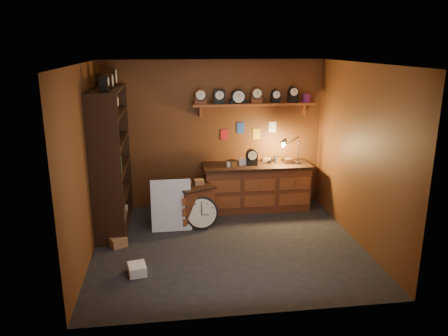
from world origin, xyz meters
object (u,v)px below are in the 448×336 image
shelving_unit (109,154)px  workbench (256,184)px  low_cabinet (195,203)px  big_round_clock (202,213)px

shelving_unit → workbench: shelving_unit is taller
low_cabinet → big_round_clock: 0.28m
low_cabinet → shelving_unit: bearing=153.8°
big_round_clock → shelving_unit: bearing=168.8°
shelving_unit → big_round_clock: 1.78m
shelving_unit → workbench: 2.70m
shelving_unit → workbench: size_ratio=1.31×
shelving_unit → big_round_clock: size_ratio=4.72×
shelving_unit → low_cabinet: 1.63m
workbench → low_cabinet: size_ratio=2.62×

